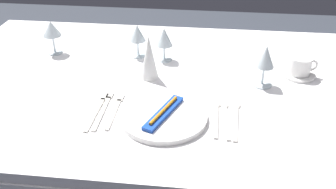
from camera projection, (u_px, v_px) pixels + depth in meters
The scene contains 16 objects.
dining_table at pixel (168, 99), 1.48m from camera, with size 1.80×1.11×0.74m.
dinner_plate at pixel (164, 117), 1.21m from camera, with size 0.28×0.28×0.02m, color white.
toothbrush_package at pixel (164, 112), 1.20m from camera, with size 0.11×0.21×0.02m.
fork_outer at pixel (115, 110), 1.26m from camera, with size 0.02×0.21×0.00m.
fork_inner at pixel (104, 109), 1.26m from camera, with size 0.02×0.23×0.00m.
fork_salad at pixel (97, 110), 1.26m from camera, with size 0.02×0.23×0.00m.
spoon_soup at pixel (216, 114), 1.24m from camera, with size 0.03×0.21×0.01m.
spoon_dessert at pixel (226, 115), 1.23m from camera, with size 0.03×0.21×0.01m.
spoon_tea at pixel (236, 116), 1.23m from camera, with size 0.03×0.22×0.01m.
saucer_left at pixel (298, 74), 1.46m from camera, with size 0.13×0.13×0.01m, color white.
coffee_cup_left at pixel (300, 65), 1.44m from camera, with size 0.11×0.08×0.07m.
wine_glass_centre at pixel (265, 59), 1.35m from camera, with size 0.07×0.07×0.16m.
wine_glass_left at pixel (52, 30), 1.59m from camera, with size 0.08×0.08×0.14m.
wine_glass_right at pixel (164, 38), 1.53m from camera, with size 0.07×0.07×0.14m.
wine_glass_far at pixel (137, 35), 1.57m from camera, with size 0.07×0.07×0.14m.
napkin_folded at pixel (149, 57), 1.41m from camera, with size 0.07×0.07×0.17m, color white.
Camera 1 is at (0.15, -1.25, 1.44)m, focal length 40.81 mm.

